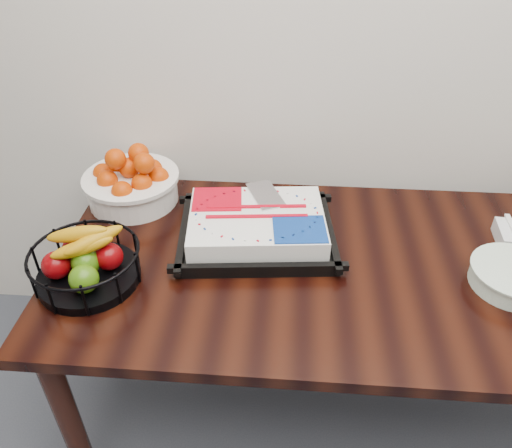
# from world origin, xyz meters

# --- Properties ---
(table) EXTENTS (1.80, 0.90, 0.75)m
(table) POSITION_xyz_m (0.00, 2.00, 0.66)
(table) COLOR black
(table) RESTS_ON ground
(cake_tray) EXTENTS (0.54, 0.44, 0.10)m
(cake_tray) POSITION_xyz_m (-0.27, 2.10, 0.80)
(cake_tray) COLOR black
(cake_tray) RESTS_ON table
(tangerine_bowl) EXTENTS (0.34, 0.34, 0.22)m
(tangerine_bowl) POSITION_xyz_m (-0.74, 2.29, 0.84)
(tangerine_bowl) COLOR white
(tangerine_bowl) RESTS_ON table
(fruit_basket) EXTENTS (0.32, 0.32, 0.17)m
(fruit_basket) POSITION_xyz_m (-0.76, 1.86, 0.82)
(fruit_basket) COLOR black
(fruit_basket) RESTS_ON table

